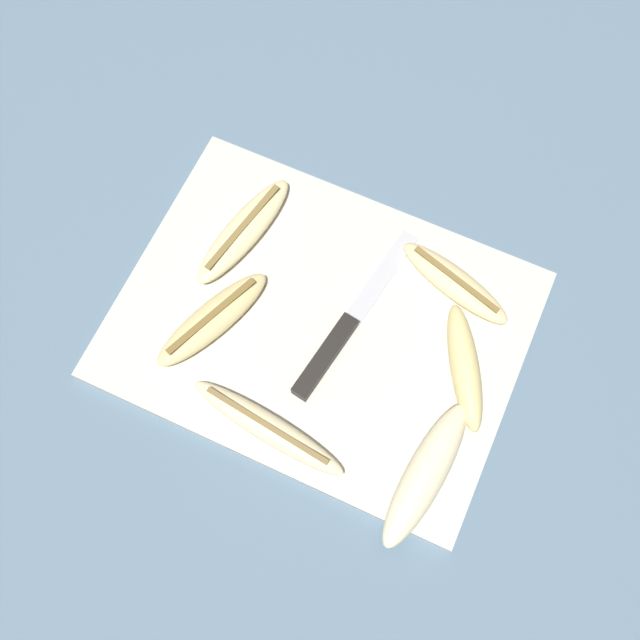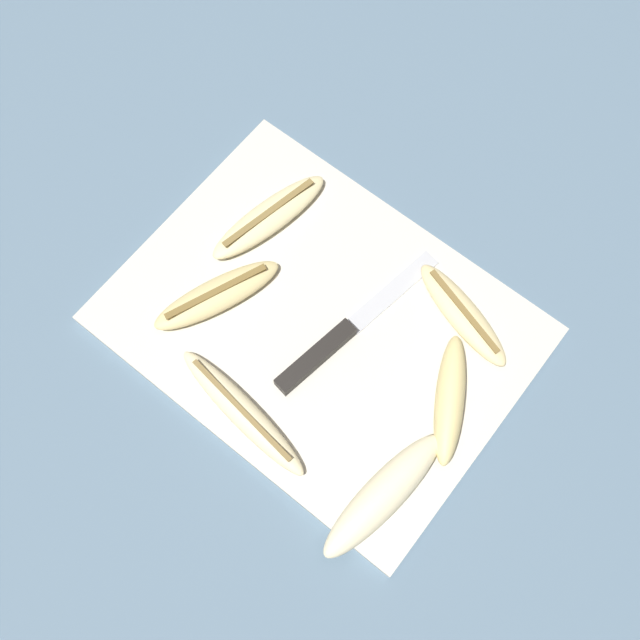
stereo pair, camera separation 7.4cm
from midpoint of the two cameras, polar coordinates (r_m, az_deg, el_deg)
name	(u,v)px [view 2 (the right image)]	position (r m, az deg, el deg)	size (l,w,h in m)	color
ground_plane	(320,326)	(0.90, 2.33, -0.75)	(4.00, 4.00, 0.00)	slate
cutting_board	(320,325)	(0.90, 2.34, -0.62)	(0.47, 0.36, 0.01)	beige
knife	(330,344)	(0.87, 3.19, -2.15)	(0.06, 0.25, 0.02)	black
banana_spotted_left	(217,295)	(0.89, -5.54, 1.64)	(0.10, 0.17, 0.02)	#DBC684
banana_bright_far	(383,495)	(0.83, 7.42, -13.38)	(0.06, 0.18, 0.03)	beige
banana_cream_curved	(241,411)	(0.85, -3.56, -7.23)	(0.20, 0.06, 0.02)	beige
banana_soft_right	(269,217)	(0.94, -1.65, 7.62)	(0.08, 0.18, 0.02)	beige
banana_ripe_center	(463,314)	(0.91, 13.11, 0.16)	(0.16, 0.08, 0.02)	beige
banana_golden_short	(450,399)	(0.86, 12.28, -6.19)	(0.10, 0.15, 0.03)	#EDD689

